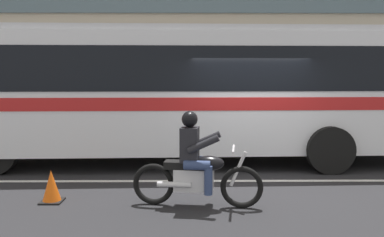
# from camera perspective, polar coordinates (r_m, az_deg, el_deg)

# --- Properties ---
(ground_plane) EXTENTS (60.00, 60.00, 0.00)m
(ground_plane) POSITION_cam_1_polar(r_m,az_deg,el_deg) (8.91, 8.27, -7.78)
(ground_plane) COLOR black
(sidewalk_curb) EXTENTS (28.00, 3.80, 0.15)m
(sidewalk_curb) POSITION_cam_1_polar(r_m,az_deg,el_deg) (13.87, 5.10, -2.43)
(sidewalk_curb) COLOR #B7B2A8
(sidewalk_curb) RESTS_ON ground_plane
(lane_center_stripe) EXTENTS (26.60, 0.14, 0.01)m
(lane_center_stripe) POSITION_cam_1_polar(r_m,az_deg,el_deg) (8.34, 8.90, -8.74)
(lane_center_stripe) COLOR silver
(lane_center_stripe) RESTS_ON ground_plane
(transit_bus) EXTENTS (12.55, 3.05, 3.22)m
(transit_bus) POSITION_cam_1_polar(r_m,az_deg,el_deg) (9.76, -2.52, 4.66)
(transit_bus) COLOR silver
(transit_bus) RESTS_ON ground_plane
(motorcycle_with_rider) EXTENTS (2.13, 0.68, 1.56)m
(motorcycle_with_rider) POSITION_cam_1_polar(r_m,az_deg,el_deg) (6.55, 0.59, -6.91)
(motorcycle_with_rider) COLOR black
(motorcycle_with_rider) RESTS_ON ground_plane
(fire_hydrant) EXTENTS (0.22, 0.30, 0.75)m
(fire_hydrant) POSITION_cam_1_polar(r_m,az_deg,el_deg) (12.94, 17.88, -1.34)
(fire_hydrant) COLOR #4C8C3F
(fire_hydrant) RESTS_ON sidewalk_curb
(traffic_cone) EXTENTS (0.36, 0.36, 0.55)m
(traffic_cone) POSITION_cam_1_polar(r_m,az_deg,el_deg) (7.26, -19.35, -9.19)
(traffic_cone) COLOR #EA590F
(traffic_cone) RESTS_ON ground_plane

